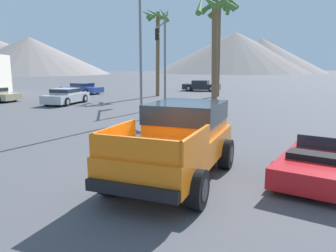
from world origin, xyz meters
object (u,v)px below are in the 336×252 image
parked_car_silver (66,96)px  parked_car_blue (82,88)px  red_convertible_car (320,162)px  palm_tree_leaning (219,23)px  parked_car_dark (201,86)px  traffic_light_crosswalk (161,47)px  street_lamp_post (140,25)px  palm_tree_short (157,31)px  palm_tree_tall (216,23)px  orange_pickup_truck (179,136)px

parked_car_silver → parked_car_blue: (0.52, 9.41, -0.04)m
red_convertible_car → palm_tree_leaning: 24.27m
parked_car_silver → parked_car_dark: (14.07, 10.91, 0.00)m
traffic_light_crosswalk → palm_tree_leaning: (6.46, 5.91, 2.57)m
red_convertible_car → street_lamp_post: bearing=153.6°
red_convertible_car → palm_tree_leaning: (4.88, 22.88, 6.46)m
parked_car_silver → parked_car_blue: bearing=111.7°
parked_car_silver → street_lamp_post: size_ratio=0.54×
red_convertible_car → palm_tree_leaning: size_ratio=0.46×
parked_car_dark → palm_tree_leaning: (-0.37, -6.97, 6.26)m
parked_car_blue → palm_tree_short: size_ratio=0.57×
palm_tree_tall → palm_tree_short: (-1.76, 12.12, 0.68)m
parked_car_dark → street_lamp_post: size_ratio=0.54×
street_lamp_post → orange_pickup_truck: bearing=-89.5°
orange_pickup_truck → parked_car_silver: (-5.12, 18.09, -0.48)m
palm_tree_leaning → red_convertible_car: bearing=-102.0°
traffic_light_crosswalk → palm_tree_tall: 5.64m
red_convertible_car → palm_tree_short: size_ratio=0.52×
orange_pickup_truck → parked_car_silver: size_ratio=1.16×
parked_car_silver → palm_tree_short: size_ratio=0.56×
orange_pickup_truck → street_lamp_post: (-0.08, 9.50, 3.96)m
red_convertible_car → parked_car_blue: parked_car_blue is taller
palm_tree_short → street_lamp_post: bearing=-102.1°
orange_pickup_truck → palm_tree_short: size_ratio=0.65×
parked_car_dark → palm_tree_short: 9.97m
parked_car_dark → palm_tree_tall: size_ratio=0.63×
palm_tree_tall → palm_tree_leaning: 11.60m
parked_car_dark → palm_tree_tall: bearing=14.5°
red_convertible_car → street_lamp_post: (-3.78, 10.35, 4.64)m
orange_pickup_truck → parked_car_blue: orange_pickup_truck is taller
red_convertible_car → traffic_light_crosswalk: (-1.58, 16.97, 3.89)m
street_lamp_post → palm_tree_short: bearing=77.9°
street_lamp_post → parked_car_dark: bearing=65.1°
orange_pickup_truck → parked_car_blue: (-4.60, 27.50, -0.53)m
parked_car_blue → palm_tree_leaning: 15.60m
parked_car_silver → parked_car_dark: size_ratio=1.00×
street_lamp_post → palm_tree_leaning: size_ratio=0.92×
street_lamp_post → traffic_light_crosswalk: bearing=71.6°
traffic_light_crosswalk → orange_pickup_truck: bearing=172.5°
traffic_light_crosswalk → palm_tree_short: bearing=-6.1°
red_convertible_car → traffic_light_crosswalk: size_ratio=0.69×
palm_tree_leaning → parked_car_dark: bearing=86.9°
red_convertible_car → palm_tree_tall: size_ratio=0.58×
street_lamp_post → palm_tree_short: size_ratio=1.03×
parked_car_blue → street_lamp_post: street_lamp_post is taller
orange_pickup_truck → parked_car_silver: 18.81m
parked_car_dark → street_lamp_post: (-9.03, -19.50, 4.44)m
parked_car_silver → palm_tree_tall: 12.90m
parked_car_dark → traffic_light_crosswalk: size_ratio=0.75×
red_convertible_car → street_lamp_post: 11.95m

